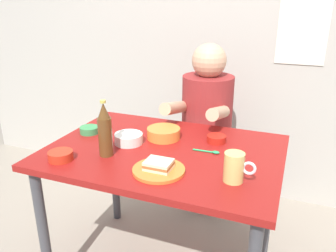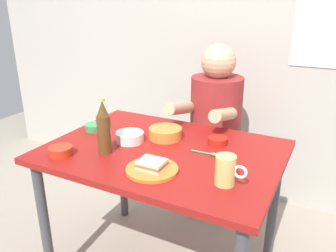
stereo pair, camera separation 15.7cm
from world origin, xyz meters
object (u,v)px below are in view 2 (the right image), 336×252
object	(u,v)px
stool	(213,169)
plate_orange	(152,169)
person_seated	(215,110)
dip_bowl_green	(94,127)
beer_mug	(226,170)
beer_bottle	(104,129)
dining_table	(163,166)
sandwich	(152,164)

from	to	relation	value
stool	plate_orange	size ratio (longest dim) A/B	2.05
person_seated	dip_bowl_green	world-z (taller)	person_seated
beer_mug	beer_bottle	world-z (taller)	beer_bottle
person_seated	dip_bowl_green	distance (m)	0.75
dining_table	beer_mug	world-z (taller)	beer_mug
sandwich	beer_bottle	world-z (taller)	beer_bottle
beer_mug	sandwich	bearing A→B (deg)	-173.13
plate_orange	beer_mug	distance (m)	0.31
stool	dip_bowl_green	bearing A→B (deg)	-129.90
dining_table	dip_bowl_green	distance (m)	0.47
person_seated	beer_bottle	xyz separation A→B (m)	(-0.26, -0.78, 0.09)
stool	beer_bottle	xyz separation A→B (m)	(-0.26, -0.79, 0.51)
dining_table	stool	size ratio (longest dim) A/B	2.44
person_seated	sandwich	distance (m)	0.84
plate_orange	beer_mug	bearing A→B (deg)	6.87
beer_bottle	dip_bowl_green	world-z (taller)	beer_bottle
plate_orange	beer_bottle	distance (m)	0.31
stool	beer_mug	world-z (taller)	beer_mug
beer_bottle	dip_bowl_green	size ratio (longest dim) A/B	2.62
sandwich	dip_bowl_green	world-z (taller)	sandwich
beer_mug	person_seated	bearing A→B (deg)	112.40
sandwich	beer_mug	bearing A→B (deg)	6.87
sandwich	beer_bottle	size ratio (longest dim) A/B	0.42
dip_bowl_green	person_seated	bearing A→B (deg)	49.56
person_seated	sandwich	xyz separation A→B (m)	(0.03, -0.84, 0.01)
plate_orange	sandwich	xyz separation A→B (m)	(-0.00, 0.00, 0.02)
person_seated	beer_mug	distance (m)	0.87
dip_bowl_green	dining_table	bearing A→B (deg)	-5.75
person_seated	dip_bowl_green	bearing A→B (deg)	-130.44
person_seated	beer_bottle	world-z (taller)	person_seated
dining_table	stool	xyz separation A→B (m)	(0.04, 0.63, -0.30)
beer_mug	plate_orange	bearing A→B (deg)	-173.13
beer_bottle	dip_bowl_green	distance (m)	0.32
stool	sandwich	world-z (taller)	sandwich
stool	dining_table	bearing A→B (deg)	-93.56
sandwich	person_seated	bearing A→B (deg)	91.72
sandwich	dip_bowl_green	distance (m)	0.58
dining_table	dip_bowl_green	world-z (taller)	dip_bowl_green
person_seated	beer_mug	bearing A→B (deg)	-67.60
sandwich	beer_bottle	bearing A→B (deg)	168.03
dining_table	dip_bowl_green	bearing A→B (deg)	174.25
dining_table	person_seated	world-z (taller)	person_seated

